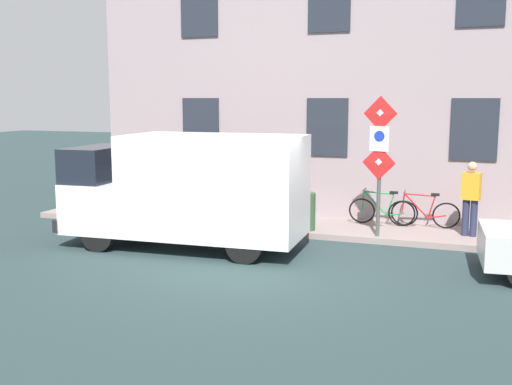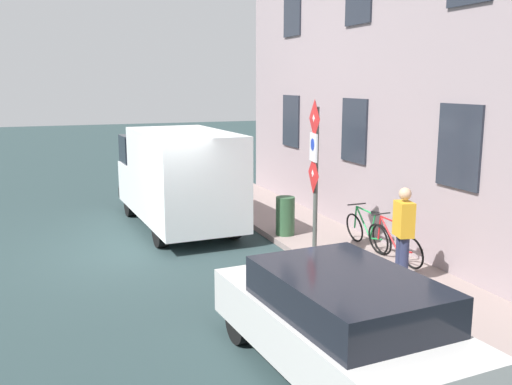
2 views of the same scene
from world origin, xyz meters
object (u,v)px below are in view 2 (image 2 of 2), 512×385
object	(u,v)px
bicycle_red	(394,243)
sign_post_stacked	(314,160)
parked_hatchback	(340,321)
litter_bin	(285,216)
bicycle_green	(368,231)
pedestrian	(403,232)
delivery_van	(178,176)

from	to	relation	value
bicycle_red	sign_post_stacked	bearing A→B (deg)	51.82
parked_hatchback	litter_bin	distance (m)	6.29
parked_hatchback	bicycle_green	size ratio (longest dim) A/B	2.41
pedestrian	delivery_van	bearing A→B (deg)	-52.68
sign_post_stacked	pedestrian	bearing A→B (deg)	-68.64
parked_hatchback	litter_bin	xyz separation A→B (m)	(1.90, 6.00, -0.14)
parked_hatchback	litter_bin	world-z (taller)	parked_hatchback
parked_hatchback	bicycle_green	distance (m)	5.35
sign_post_stacked	pedestrian	size ratio (longest dim) A/B	1.79
bicycle_red	bicycle_green	size ratio (longest dim) A/B	1.00
pedestrian	litter_bin	xyz separation A→B (m)	(-0.63, 3.70, -0.48)
delivery_van	bicycle_red	distance (m)	5.81
bicycle_red	parked_hatchback	bearing A→B (deg)	133.43
parked_hatchback	bicycle_green	world-z (taller)	parked_hatchback
pedestrian	litter_bin	world-z (taller)	pedestrian
delivery_van	bicycle_red	world-z (taller)	delivery_van
sign_post_stacked	bicycle_red	distance (m)	2.29
bicycle_red	delivery_van	bearing A→B (deg)	30.47
bicycle_green	pedestrian	size ratio (longest dim) A/B	1.00
parked_hatchback	pedestrian	world-z (taller)	pedestrian
parked_hatchback	pedestrian	xyz separation A→B (m)	(2.53, 2.29, 0.34)
sign_post_stacked	bicycle_red	world-z (taller)	sign_post_stacked
sign_post_stacked	litter_bin	xyz separation A→B (m)	(0.15, 1.72, -1.53)
sign_post_stacked	pedestrian	world-z (taller)	sign_post_stacked
parked_hatchback	bicycle_red	world-z (taller)	parked_hatchback
delivery_van	parked_hatchback	distance (m)	8.13
parked_hatchback	bicycle_red	xyz separation A→B (m)	(3.10, 3.36, -0.22)
sign_post_stacked	pedestrian	xyz separation A→B (m)	(0.78, -1.99, -1.05)
delivery_van	parked_hatchback	bearing A→B (deg)	178.25
delivery_van	bicycle_green	xyz separation A→B (m)	(3.25, -3.75, -0.82)
pedestrian	litter_bin	size ratio (longest dim) A/B	1.91
sign_post_stacked	bicycle_green	xyz separation A→B (m)	(1.35, 0.07, -1.61)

